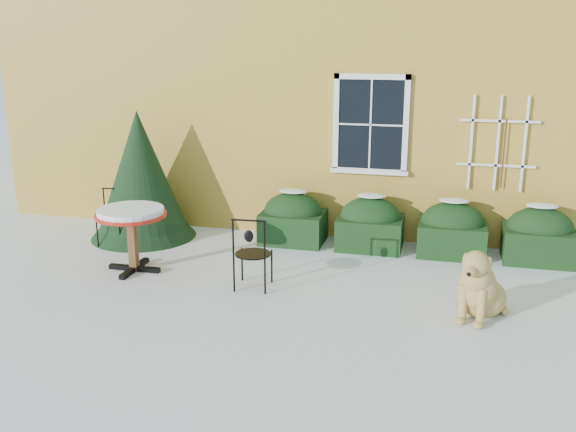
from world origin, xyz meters
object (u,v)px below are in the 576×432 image
(patio_chair_far, at_px, (113,217))
(dog, at_px, (479,289))
(bistro_table, at_px, (131,219))
(patio_chair_near, at_px, (252,253))
(evergreen_shrub, at_px, (141,187))

(patio_chair_far, distance_m, dog, 6.03)
(bistro_table, height_order, patio_chair_near, patio_chair_near)
(bistro_table, height_order, patio_chair_far, bistro_table)
(bistro_table, relative_size, patio_chair_far, 1.12)
(bistro_table, xyz_separation_m, patio_chair_near, (1.91, -0.23, -0.28))
(patio_chair_far, bearing_deg, evergreen_shrub, 51.72)
(bistro_table, xyz_separation_m, patio_chair_far, (-0.92, 1.09, -0.34))
(bistro_table, height_order, dog, bistro_table)
(evergreen_shrub, height_order, patio_chair_far, evergreen_shrub)
(patio_chair_near, height_order, patio_chair_far, patio_chair_near)
(evergreen_shrub, height_order, dog, evergreen_shrub)
(patio_chair_near, xyz_separation_m, dog, (2.98, -0.25, -0.14))
(bistro_table, distance_m, patio_chair_near, 1.95)
(evergreen_shrub, distance_m, patio_chair_near, 3.15)
(bistro_table, bearing_deg, evergreen_shrub, 111.56)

